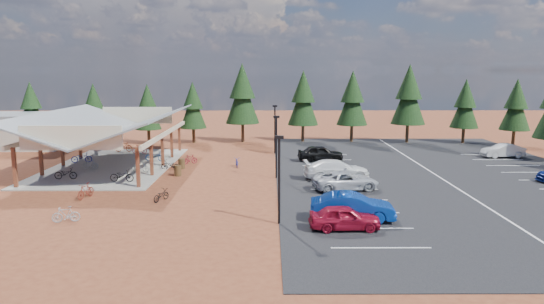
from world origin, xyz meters
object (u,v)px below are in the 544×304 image
at_px(bike_6, 155,156).
at_px(car_0, 345,217).
at_px(bike_pavilion, 111,125).
at_px(outbuilding, 20,130).
at_px(lamp_post_1, 276,142).
at_px(bike_4, 122,176).
at_px(bike_15, 190,159).
at_px(bike_7, 140,149).
at_px(bike_11, 86,191).
at_px(bike_5, 141,167).
at_px(car_9, 503,151).
at_px(car_4, 320,153).
at_px(bike_0, 66,173).
at_px(bike_13, 66,214).
at_px(bike_12, 161,195).
at_px(lamp_post_0, 279,173).
at_px(car_2, 346,181).
at_px(car_1, 352,207).
at_px(lamp_post_2, 275,126).
at_px(trash_bin_1, 182,164).
at_px(bike_1, 90,164).
at_px(bike_2, 81,157).
at_px(car_3, 337,170).
at_px(trash_bin_0, 178,171).
at_px(bike_3, 124,147).
at_px(bike_16, 170,165).
at_px(bike_14, 237,162).

relative_size(bike_6, car_0, 0.47).
xyz_separation_m(bike_pavilion, outbuilding, (-14.00, 11.00, -1.80)).
relative_size(lamp_post_1, bike_4, 2.75).
bearing_deg(bike_15, bike_7, 16.72).
relative_size(bike_7, bike_11, 0.89).
bearing_deg(outbuilding, bike_5, -38.97).
bearing_deg(bike_5, bike_pavilion, 64.40).
xyz_separation_m(bike_pavilion, car_9, (38.07, 4.32, -3.10)).
height_order(lamp_post_1, car_4, lamp_post_1).
relative_size(bike_0, bike_13, 1.14).
relative_size(bike_12, bike_13, 0.99).
relative_size(lamp_post_0, car_2, 1.05).
xyz_separation_m(car_0, car_4, (0.80, 20.69, 0.08)).
xyz_separation_m(lamp_post_0, car_1, (4.32, 0.54, -2.13)).
relative_size(lamp_post_2, bike_5, 3.21).
distance_m(trash_bin_1, car_2, 15.71).
bearing_deg(bike_6, lamp_post_1, -117.60).
height_order(bike_1, car_9, car_9).
height_order(bike_4, car_1, car_1).
distance_m(bike_1, bike_7, 8.23).
relative_size(bike_12, bike_15, 1.04).
bearing_deg(car_4, bike_2, 86.92).
xyz_separation_m(bike_5, bike_12, (3.76, -9.05, -0.17)).
bearing_deg(bike_4, car_2, -95.98).
relative_size(bike_1, car_3, 0.28).
bearing_deg(trash_bin_1, bike_15, 80.42).
relative_size(bike_15, car_0, 0.38).
bearing_deg(lamp_post_2, bike_1, -152.25).
height_order(trash_bin_0, bike_4, bike_4).
xyz_separation_m(lamp_post_0, car_2, (5.07, 7.93, -2.26)).
bearing_deg(bike_pavilion, bike_3, 99.47).
height_order(lamp_post_0, car_0, lamp_post_0).
distance_m(trash_bin_1, bike_7, 9.31).
distance_m(bike_11, bike_15, 13.46).
bearing_deg(bike_12, bike_16, -56.72).
bearing_deg(bike_11, lamp_post_2, 69.64).
height_order(outbuilding, bike_16, outbuilding).
height_order(bike_pavilion, car_1, bike_pavilion).
bearing_deg(bike_15, trash_bin_0, 144.89).
bearing_deg(bike_15, bike_3, 18.51).
xyz_separation_m(bike_1, car_0, (20.10, -16.43, 0.17)).
relative_size(bike_5, car_0, 0.41).
distance_m(bike_2, bike_4, 10.17).
relative_size(lamp_post_2, bike_6, 2.75).
xyz_separation_m(lamp_post_2, bike_1, (-16.49, -8.67, -2.43)).
distance_m(lamp_post_0, bike_0, 20.48).
xyz_separation_m(trash_bin_0, bike_0, (-8.70, -1.63, 0.12)).
bearing_deg(bike_14, lamp_post_0, -84.56).
height_order(bike_3, bike_6, bike_3).
relative_size(bike_6, bike_16, 1.08).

